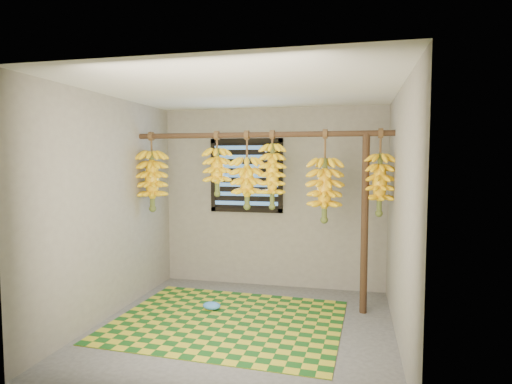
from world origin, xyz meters
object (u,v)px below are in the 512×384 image
(banana_bunch_b, at_px, (217,172))
(banana_bunch_f, at_px, (380,184))
(banana_bunch_a, at_px, (152,181))
(banana_bunch_c, at_px, (247,183))
(support_post, at_px, (365,224))
(woven_mat, at_px, (228,321))
(plastic_bag, at_px, (212,306))
(banana_bunch_d, at_px, (272,176))
(banana_bunch_e, at_px, (325,190))

(banana_bunch_b, bearing_deg, banana_bunch_f, 0.00)
(banana_bunch_a, relative_size, banana_bunch_c, 1.06)
(support_post, height_order, woven_mat, support_post)
(plastic_bag, bearing_deg, banana_bunch_c, 43.16)
(banana_bunch_f, bearing_deg, banana_bunch_c, 180.00)
(support_post, relative_size, banana_bunch_f, 2.12)
(plastic_bag, relative_size, banana_bunch_a, 0.22)
(banana_bunch_b, bearing_deg, banana_bunch_d, 0.00)
(banana_bunch_c, bearing_deg, banana_bunch_b, 180.00)
(woven_mat, distance_m, banana_bunch_d, 1.67)
(banana_bunch_c, xyz_separation_m, banana_bunch_e, (0.90, 0.00, -0.07))
(support_post, bearing_deg, banana_bunch_e, 180.00)
(plastic_bag, relative_size, banana_bunch_e, 0.21)
(woven_mat, xyz_separation_m, banana_bunch_b, (-0.30, 0.59, 1.57))
(banana_bunch_e, bearing_deg, plastic_bag, -165.62)
(woven_mat, bearing_deg, banana_bunch_f, 20.89)
(support_post, relative_size, woven_mat, 0.85)
(woven_mat, bearing_deg, banana_bunch_d, 58.69)
(woven_mat, relative_size, banana_bunch_b, 3.12)
(woven_mat, distance_m, banana_bunch_f, 2.20)
(support_post, distance_m, woven_mat, 1.82)
(support_post, height_order, banana_bunch_a, banana_bunch_a)
(plastic_bag, xyz_separation_m, banana_bunch_f, (1.83, 0.32, 1.39))
(plastic_bag, distance_m, banana_bunch_d, 1.64)
(banana_bunch_a, xyz_separation_m, banana_bunch_d, (1.51, 0.00, 0.07))
(banana_bunch_f, bearing_deg, plastic_bag, -170.18)
(plastic_bag, relative_size, banana_bunch_b, 0.28)
(banana_bunch_a, bearing_deg, support_post, 0.00)
(banana_bunch_b, height_order, banana_bunch_f, same)
(woven_mat, distance_m, plastic_bag, 0.39)
(banana_bunch_b, xyz_separation_m, banana_bunch_d, (0.67, 0.00, -0.05))
(support_post, bearing_deg, banana_bunch_d, 180.00)
(plastic_bag, height_order, banana_bunch_c, banana_bunch_c)
(woven_mat, height_order, banana_bunch_a, banana_bunch_a)
(banana_bunch_c, distance_m, banana_bunch_f, 1.49)
(banana_bunch_e, bearing_deg, banana_bunch_d, 180.00)
(banana_bunch_d, relative_size, banana_bunch_f, 0.95)
(banana_bunch_c, height_order, banana_bunch_f, same)
(banana_bunch_e, xyz_separation_m, banana_bunch_f, (0.59, 0.00, 0.07))
(plastic_bag, height_order, banana_bunch_f, banana_bunch_f)
(banana_bunch_c, xyz_separation_m, banana_bunch_f, (1.49, 0.00, 0.00))
(support_post, relative_size, plastic_bag, 9.40)
(woven_mat, height_order, banana_bunch_e, banana_bunch_e)
(banana_bunch_a, relative_size, banana_bunch_f, 1.02)
(woven_mat, xyz_separation_m, banana_bunch_c, (0.06, 0.59, 1.44))
(support_post, relative_size, banana_bunch_d, 2.23)
(banana_bunch_a, distance_m, banana_bunch_b, 0.85)
(banana_bunch_c, distance_m, banana_bunch_d, 0.31)
(banana_bunch_a, bearing_deg, banana_bunch_e, 0.00)
(banana_bunch_e, bearing_deg, banana_bunch_c, 180.00)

